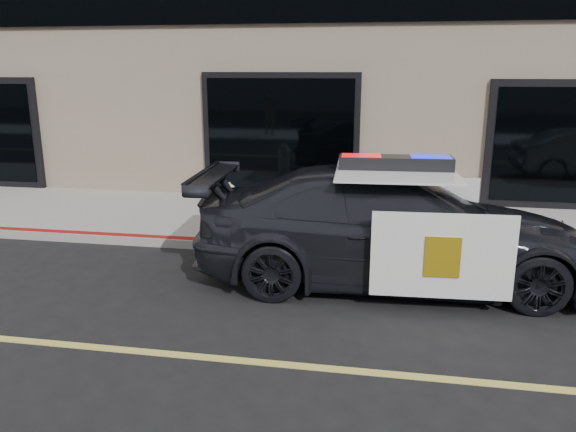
# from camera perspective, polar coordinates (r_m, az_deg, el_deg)

# --- Properties ---
(ground) EXTENTS (120.00, 120.00, 0.00)m
(ground) POSITION_cam_1_polar(r_m,az_deg,el_deg) (6.06, -3.94, -14.55)
(ground) COLOR black
(ground) RESTS_ON ground
(sidewalk_n) EXTENTS (60.00, 3.50, 0.15)m
(sidewalk_n) POSITION_cam_1_polar(r_m,az_deg,el_deg) (10.84, 2.74, -0.65)
(sidewalk_n) COLOR gray
(sidewalk_n) RESTS_ON ground
(police_car) EXTENTS (2.84, 5.74, 1.81)m
(police_car) POSITION_cam_1_polar(r_m,az_deg,el_deg) (8.03, 10.57, -1.01)
(police_car) COLOR black
(police_car) RESTS_ON ground
(fire_hydrant) EXTENTS (0.39, 0.54, 0.87)m
(fire_hydrant) POSITION_cam_1_polar(r_m,az_deg,el_deg) (9.99, -6.01, 0.79)
(fire_hydrant) COLOR beige
(fire_hydrant) RESTS_ON sidewalk_n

